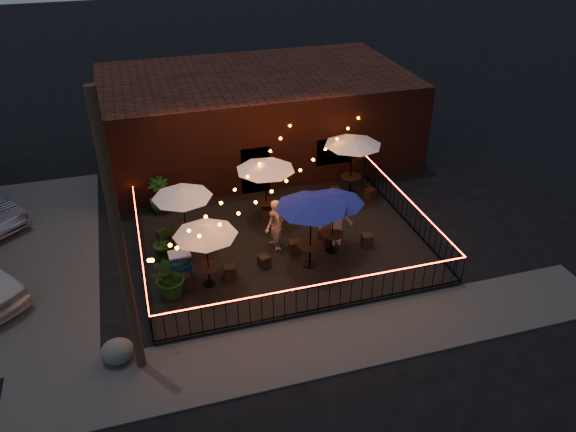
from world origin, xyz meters
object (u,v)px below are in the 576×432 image
object	(u,v)px
cafe_table_3	(265,166)
boulder	(118,351)
utility_pole	(120,247)
cafe_table_5	(353,141)
cafe_table_0	(205,231)
cooler	(181,265)
cafe_table_2	(311,204)
cafe_table_4	(334,199)
cafe_table_1	(182,194)

from	to	relation	value
cafe_table_3	boulder	bearing A→B (deg)	-134.12
utility_pole	cafe_table_5	distance (m)	11.90
cafe_table_3	boulder	size ratio (longest dim) A/B	3.02
cafe_table_0	cooler	bearing A→B (deg)	139.96
cafe_table_3	cafe_table_5	size ratio (longest dim) A/B	1.06
utility_pole	cafe_table_2	distance (m)	6.79
boulder	utility_pole	bearing A→B (deg)	-31.24
cafe_table_5	boulder	world-z (taller)	cafe_table_5
cafe_table_4	utility_pole	bearing A→B (deg)	-152.87
utility_pole	cafe_table_3	distance (m)	8.46
cafe_table_1	cafe_table_3	world-z (taller)	cafe_table_3
cafe_table_3	cafe_table_4	world-z (taller)	cafe_table_3
cooler	cafe_table_0	bearing A→B (deg)	-42.15
cafe_table_4	cafe_table_3	bearing A→B (deg)	120.01
cafe_table_5	boulder	size ratio (longest dim) A/B	2.86
cafe_table_0	cafe_table_1	xyz separation A→B (m)	(-0.38, 2.53, 0.07)
cafe_table_2	cafe_table_3	xyz separation A→B (m)	(-0.65, 3.43, -0.16)
cafe_table_3	utility_pole	bearing A→B (deg)	-129.47
utility_pole	cafe_table_1	xyz separation A→B (m)	(2.04, 5.42, -1.71)
cafe_table_2	boulder	xyz separation A→B (m)	(-6.52, -2.63, -2.22)
cafe_table_4	boulder	size ratio (longest dim) A/B	3.04
cafe_table_3	boulder	xyz separation A→B (m)	(-5.87, -6.06, -2.06)
cafe_table_0	boulder	xyz separation A→B (m)	(-3.01, -2.53, -1.86)
cafe_table_4	cooler	size ratio (longest dim) A/B	2.96
cafe_table_4	cafe_table_5	distance (m)	4.47
cafe_table_1	cafe_table_0	bearing A→B (deg)	-81.39
cafe_table_3	cooler	bearing A→B (deg)	-142.51
cafe_table_2	cafe_table_1	bearing A→B (deg)	148.06
utility_pole	boulder	size ratio (longest dim) A/B	8.70
cafe_table_3	cooler	xyz separation A→B (m)	(-3.69, -2.83, -1.79)
cafe_table_0	boulder	world-z (taller)	cafe_table_0
boulder	cafe_table_3	bearing A→B (deg)	45.88
cafe_table_2	cooler	size ratio (longest dim) A/B	2.85
cafe_table_4	cafe_table_5	bearing A→B (deg)	59.50
cafe_table_3	cafe_table_5	distance (m)	4.04
cafe_table_0	cooler	world-z (taller)	cafe_table_0
cafe_table_1	cooler	bearing A→B (deg)	-103.64
utility_pole	boulder	bearing A→B (deg)	148.76
cafe_table_4	cafe_table_5	size ratio (longest dim) A/B	1.06
cafe_table_3	boulder	distance (m)	8.68
cafe_table_1	cafe_table_4	distance (m)	5.24
cafe_table_5	cooler	world-z (taller)	cafe_table_5
cafe_table_2	cafe_table_3	distance (m)	3.49
cafe_table_4	cooler	bearing A→B (deg)	179.68
cafe_table_1	boulder	distance (m)	6.02
cafe_table_0	cafe_table_1	distance (m)	2.56
cafe_table_2	cafe_table_3	size ratio (longest dim) A/B	0.97
cafe_table_0	cafe_table_1	world-z (taller)	cafe_table_1
cafe_table_5	cafe_table_3	bearing A→B (deg)	-165.88
cafe_table_2	cafe_table_5	distance (m)	5.49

